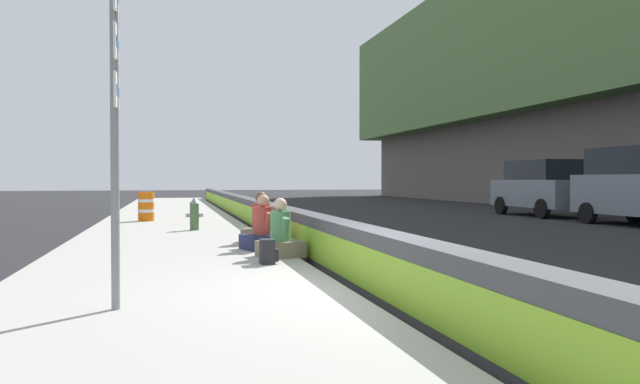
{
  "coord_description": "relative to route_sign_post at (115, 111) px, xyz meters",
  "views": [
    {
      "loc": [
        -7.52,
        2.63,
        1.52
      ],
      "look_at": [
        5.8,
        -0.5,
        1.24
      ],
      "focal_mm": 35.76,
      "sensor_mm": 36.0,
      "label": 1
    }
  ],
  "objects": [
    {
      "name": "seated_person_foreground",
      "position": [
        4.07,
        -2.45,
        -1.77
      ],
      "size": [
        0.76,
        0.85,
        1.04
      ],
      "color": "#706651",
      "rests_on": "sidewalk_strip"
    },
    {
      "name": "jersey_barrier",
      "position": [
        0.52,
        -3.19,
        -1.81
      ],
      "size": [
        76.0,
        0.45,
        0.85
      ],
      "color": "#47474C",
      "rests_on": "ground_plane"
    },
    {
      "name": "seated_person_middle",
      "position": [
        5.36,
        -2.33,
        -1.76
      ],
      "size": [
        0.85,
        0.93,
        1.07
      ],
      "color": "#23284C",
      "rests_on": "sidewalk_strip"
    },
    {
      "name": "ground_plane",
      "position": [
        0.52,
        -3.19,
        -2.23
      ],
      "size": [
        160.0,
        160.0,
        0.0
      ],
      "primitive_type": "plane",
      "color": "#232326",
      "rests_on": "ground"
    },
    {
      "name": "fire_hydrant",
      "position": [
        10.4,
        -1.18,
        -1.65
      ],
      "size": [
        0.26,
        0.46,
        0.88
      ],
      "color": "#47663D",
      "rests_on": "sidewalk_strip"
    },
    {
      "name": "backpack",
      "position": [
        3.21,
        -2.09,
        -1.9
      ],
      "size": [
        0.32,
        0.28,
        0.4
      ],
      "color": "#232328",
      "rests_on": "sidewalk_strip"
    },
    {
      "name": "parked_car_fourth",
      "position": [
        16.18,
        -15.29,
        -1.05
      ],
      "size": [
        4.81,
        2.09,
        2.28
      ],
      "color": "slate",
      "rests_on": "ground_plane"
    },
    {
      "name": "construction_barrel",
      "position": [
        14.58,
        0.22,
        -1.61
      ],
      "size": [
        0.54,
        0.54,
        0.95
      ],
      "color": "orange",
      "rests_on": "sidewalk_strip"
    },
    {
      "name": "sidewalk_strip",
      "position": [
        0.52,
        -0.54,
        -2.16
      ],
      "size": [
        80.0,
        4.4,
        0.14
      ],
      "primitive_type": "cube",
      "color": "#A8A59E",
      "rests_on": "ground_plane"
    },
    {
      "name": "seated_person_rear",
      "position": [
        6.71,
        -2.47,
        -1.75
      ],
      "size": [
        0.85,
        0.93,
        1.1
      ],
      "color": "#706651",
      "rests_on": "sidewalk_strip"
    },
    {
      "name": "route_sign_post",
      "position": [
        0.0,
        0.0,
        0.0
      ],
      "size": [
        0.44,
        0.09,
        3.6
      ],
      "color": "gray",
      "rests_on": "sidewalk_strip"
    }
  ]
}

